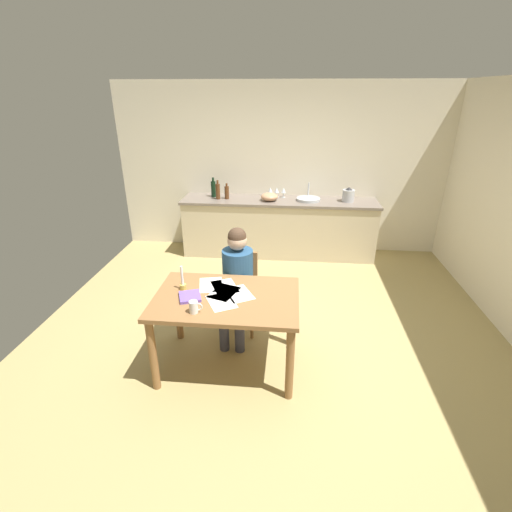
# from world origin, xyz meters

# --- Properties ---
(ground_plane) EXTENTS (5.20, 5.20, 0.04)m
(ground_plane) POSITION_xyz_m (0.00, 0.00, -0.02)
(ground_plane) COLOR tan
(wall_back) EXTENTS (5.20, 0.12, 2.60)m
(wall_back) POSITION_xyz_m (0.00, 2.60, 1.30)
(wall_back) COLOR silver
(wall_back) RESTS_ON ground
(kitchen_counter) EXTENTS (3.02, 0.64, 0.90)m
(kitchen_counter) POSITION_xyz_m (0.00, 2.24, 0.45)
(kitchen_counter) COLOR beige
(kitchen_counter) RESTS_ON ground
(dining_table) EXTENTS (1.30, 0.87, 0.75)m
(dining_table) POSITION_xyz_m (-0.36, -0.52, 0.64)
(dining_table) COLOR olive
(dining_table) RESTS_ON ground
(chair_at_table) EXTENTS (0.42, 0.42, 0.85)m
(chair_at_table) POSITION_xyz_m (-0.34, 0.16, 0.47)
(chair_at_table) COLOR olive
(chair_at_table) RESTS_ON ground
(person_seated) EXTENTS (0.33, 0.60, 1.19)m
(person_seated) POSITION_xyz_m (-0.35, 0.01, 0.68)
(person_seated) COLOR navy
(person_seated) RESTS_ON ground
(coffee_mug) EXTENTS (0.11, 0.07, 0.10)m
(coffee_mug) POSITION_xyz_m (-0.58, -0.80, 0.81)
(coffee_mug) COLOR white
(coffee_mug) RESTS_ON dining_table
(candlestick) EXTENTS (0.06, 0.06, 0.24)m
(candlestick) POSITION_xyz_m (-0.78, -0.42, 0.82)
(candlestick) COLOR gold
(candlestick) RESTS_ON dining_table
(book_magazine) EXTENTS (0.24, 0.25, 0.03)m
(book_magazine) POSITION_xyz_m (-0.68, -0.57, 0.77)
(book_magazine) COLOR #6D50B3
(book_magazine) RESTS_ON dining_table
(paper_letter) EXTENTS (0.32, 0.36, 0.00)m
(paper_letter) POSITION_xyz_m (-0.39, -0.61, 0.75)
(paper_letter) COLOR white
(paper_letter) RESTS_ON dining_table
(paper_bill) EXTENTS (0.32, 0.36, 0.00)m
(paper_bill) POSITION_xyz_m (-0.41, -0.34, 0.75)
(paper_bill) COLOR white
(paper_bill) RESTS_ON dining_table
(paper_envelope) EXTENTS (0.33, 0.36, 0.00)m
(paper_envelope) POSITION_xyz_m (-0.26, -0.46, 0.75)
(paper_envelope) COLOR white
(paper_envelope) RESTS_ON dining_table
(paper_receipt) EXTENTS (0.27, 0.34, 0.00)m
(paper_receipt) POSITION_xyz_m (-0.54, -0.32, 0.75)
(paper_receipt) COLOR white
(paper_receipt) RESTS_ON dining_table
(paper_notice) EXTENTS (0.30, 0.35, 0.00)m
(paper_notice) POSITION_xyz_m (-0.39, -0.45, 0.75)
(paper_notice) COLOR white
(paper_notice) RESTS_ON dining_table
(sink_unit) EXTENTS (0.36, 0.36, 0.24)m
(sink_unit) POSITION_xyz_m (0.45, 2.24, 0.92)
(sink_unit) COLOR #B2B7BC
(sink_unit) RESTS_ON kitchen_counter
(bottle_oil) EXTENTS (0.07, 0.07, 0.31)m
(bottle_oil) POSITION_xyz_m (-1.04, 2.32, 1.03)
(bottle_oil) COLOR black
(bottle_oil) RESTS_ON kitchen_counter
(bottle_vinegar) EXTENTS (0.07, 0.07, 0.29)m
(bottle_vinegar) POSITION_xyz_m (-0.95, 2.19, 1.02)
(bottle_vinegar) COLOR #593319
(bottle_vinegar) RESTS_ON kitchen_counter
(bottle_wine_red) EXTENTS (0.07, 0.07, 0.24)m
(bottle_wine_red) POSITION_xyz_m (-0.81, 2.22, 1.00)
(bottle_wine_red) COLOR #593319
(bottle_wine_red) RESTS_ON kitchen_counter
(mixing_bowl) EXTENTS (0.27, 0.27, 0.12)m
(mixing_bowl) POSITION_xyz_m (-0.15, 2.18, 0.96)
(mixing_bowl) COLOR tan
(mixing_bowl) RESTS_ON kitchen_counter
(stovetop_kettle) EXTENTS (0.18, 0.18, 0.22)m
(stovetop_kettle) POSITION_xyz_m (1.04, 2.24, 1.00)
(stovetop_kettle) COLOR #B7BABF
(stovetop_kettle) RESTS_ON kitchen_counter
(wine_glass_near_sink) EXTENTS (0.07, 0.07, 0.15)m
(wine_glass_near_sink) POSITION_xyz_m (0.06, 2.39, 1.01)
(wine_glass_near_sink) COLOR silver
(wine_glass_near_sink) RESTS_ON kitchen_counter
(wine_glass_by_kettle) EXTENTS (0.07, 0.07, 0.15)m
(wine_glass_by_kettle) POSITION_xyz_m (-0.05, 2.39, 1.01)
(wine_glass_by_kettle) COLOR silver
(wine_glass_by_kettle) RESTS_ON kitchen_counter
(wine_glass_back_left) EXTENTS (0.07, 0.07, 0.15)m
(wine_glass_back_left) POSITION_xyz_m (-0.15, 2.39, 1.01)
(wine_glass_back_left) COLOR silver
(wine_glass_back_left) RESTS_ON kitchen_counter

